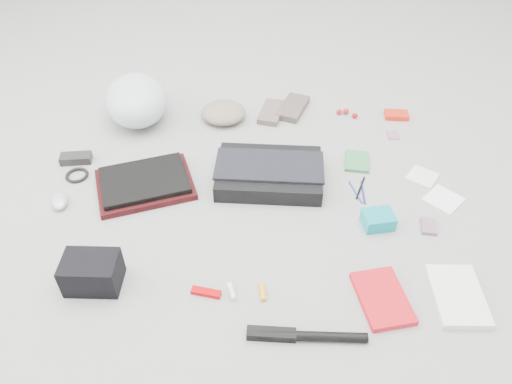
{
  "coord_description": "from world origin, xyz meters",
  "views": [
    {
      "loc": [
        -0.04,
        -1.36,
        1.3
      ],
      "look_at": [
        0.0,
        0.0,
        0.05
      ],
      "focal_mm": 35.0,
      "sensor_mm": 36.0,
      "label": 1
    }
  ],
  "objects_px": {
    "laptop": "(144,180)",
    "accordion_wallet": "(378,220)",
    "messenger_bag": "(269,173)",
    "camera_bag": "(92,272)",
    "bike_helmet": "(136,100)",
    "book_red": "(382,298)"
  },
  "relations": [
    {
      "from": "accordion_wallet",
      "to": "messenger_bag",
      "type": "bearing_deg",
      "value": 137.67
    },
    {
      "from": "camera_bag",
      "to": "book_red",
      "type": "bearing_deg",
      "value": -2.36
    },
    {
      "from": "bike_helmet",
      "to": "book_red",
      "type": "height_order",
      "value": "bike_helmet"
    },
    {
      "from": "bike_helmet",
      "to": "accordion_wallet",
      "type": "height_order",
      "value": "bike_helmet"
    },
    {
      "from": "laptop",
      "to": "accordion_wallet",
      "type": "distance_m",
      "value": 0.89
    },
    {
      "from": "bike_helmet",
      "to": "accordion_wallet",
      "type": "distance_m",
      "value": 1.18
    },
    {
      "from": "camera_bag",
      "to": "book_red",
      "type": "xyz_separation_m",
      "value": [
        0.9,
        -0.09,
        -0.04
      ]
    },
    {
      "from": "laptop",
      "to": "book_red",
      "type": "relative_size",
      "value": 1.52
    },
    {
      "from": "messenger_bag",
      "to": "camera_bag",
      "type": "bearing_deg",
      "value": -134.63
    },
    {
      "from": "bike_helmet",
      "to": "messenger_bag",
      "type": "bearing_deg",
      "value": -48.96
    },
    {
      "from": "bike_helmet",
      "to": "camera_bag",
      "type": "relative_size",
      "value": 1.97
    },
    {
      "from": "messenger_bag",
      "to": "laptop",
      "type": "height_order",
      "value": "messenger_bag"
    },
    {
      "from": "bike_helmet",
      "to": "book_red",
      "type": "bearing_deg",
      "value": -60.17
    },
    {
      "from": "laptop",
      "to": "accordion_wallet",
      "type": "bearing_deg",
      "value": -31.13
    },
    {
      "from": "messenger_bag",
      "to": "book_red",
      "type": "height_order",
      "value": "messenger_bag"
    },
    {
      "from": "accordion_wallet",
      "to": "book_red",
      "type": "bearing_deg",
      "value": -107.21
    },
    {
      "from": "book_red",
      "to": "bike_helmet",
      "type": "bearing_deg",
      "value": 122.21
    },
    {
      "from": "laptop",
      "to": "accordion_wallet",
      "type": "relative_size",
      "value": 3.04
    },
    {
      "from": "camera_bag",
      "to": "book_red",
      "type": "relative_size",
      "value": 0.81
    },
    {
      "from": "laptop",
      "to": "camera_bag",
      "type": "bearing_deg",
      "value": -118.23
    },
    {
      "from": "book_red",
      "to": "accordion_wallet",
      "type": "height_order",
      "value": "accordion_wallet"
    },
    {
      "from": "messenger_bag",
      "to": "accordion_wallet",
      "type": "relative_size",
      "value": 3.81
    }
  ]
}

